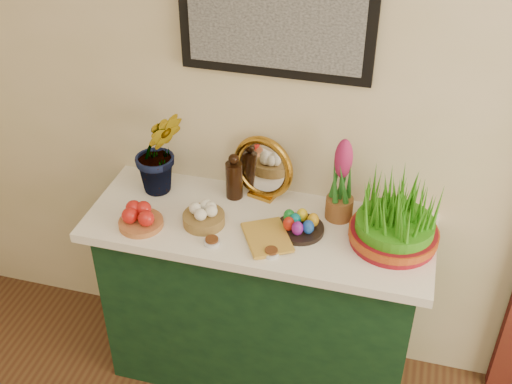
% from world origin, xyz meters
% --- Properties ---
extents(sideboard, '(1.30, 0.45, 0.85)m').
position_xyz_m(sideboard, '(-0.26, 2.00, 0.42)').
color(sideboard, '#153B1C').
rests_on(sideboard, ground).
extents(tablecloth, '(1.40, 0.55, 0.04)m').
position_xyz_m(tablecloth, '(-0.26, 2.00, 0.87)').
color(tablecloth, white).
rests_on(tablecloth, sideboard).
extents(hyacinth_green, '(0.33, 0.31, 0.51)m').
position_xyz_m(hyacinth_green, '(-0.72, 2.12, 1.14)').
color(hyacinth_green, '#256E21').
rests_on(hyacinth_green, tablecloth).
extents(apple_bowl, '(0.22, 0.22, 0.09)m').
position_xyz_m(apple_bowl, '(-0.71, 1.86, 0.93)').
color(apple_bowl, '#B06536').
rests_on(apple_bowl, tablecloth).
extents(garlic_basket, '(0.21, 0.21, 0.09)m').
position_xyz_m(garlic_basket, '(-0.47, 1.93, 0.93)').
color(garlic_basket, olive).
rests_on(garlic_basket, tablecloth).
extents(vinegar_cruet, '(0.07, 0.07, 0.21)m').
position_xyz_m(vinegar_cruet, '(-0.40, 2.15, 0.98)').
color(vinegar_cruet, black).
rests_on(vinegar_cruet, tablecloth).
extents(mirror, '(0.29, 0.13, 0.28)m').
position_xyz_m(mirror, '(-0.29, 2.19, 1.02)').
color(mirror, '#B48026').
rests_on(mirror, tablecloth).
extents(book, '(0.23, 0.26, 0.03)m').
position_xyz_m(book, '(-0.27, 1.86, 0.90)').
color(book, gold).
rests_on(book, tablecloth).
extents(spice_dish_left, '(0.06, 0.06, 0.03)m').
position_xyz_m(spice_dish_left, '(-0.40, 1.82, 0.90)').
color(spice_dish_left, silver).
rests_on(spice_dish_left, tablecloth).
extents(spice_dish_right, '(0.06, 0.06, 0.03)m').
position_xyz_m(spice_dish_right, '(-0.16, 1.82, 0.90)').
color(spice_dish_right, silver).
rests_on(spice_dish_right, tablecloth).
extents(egg_plate, '(0.22, 0.22, 0.08)m').
position_xyz_m(egg_plate, '(-0.09, 1.99, 0.92)').
color(egg_plate, black).
rests_on(egg_plate, tablecloth).
extents(hyacinth_pink, '(0.11, 0.11, 0.36)m').
position_xyz_m(hyacinth_pink, '(0.05, 2.12, 1.05)').
color(hyacinth_pink, brown).
rests_on(hyacinth_pink, tablecloth).
extents(wheatgrass_sabzeh, '(0.34, 0.34, 0.28)m').
position_xyz_m(wheatgrass_sabzeh, '(0.27, 2.02, 1.01)').
color(wheatgrass_sabzeh, maroon).
rests_on(wheatgrass_sabzeh, tablecloth).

